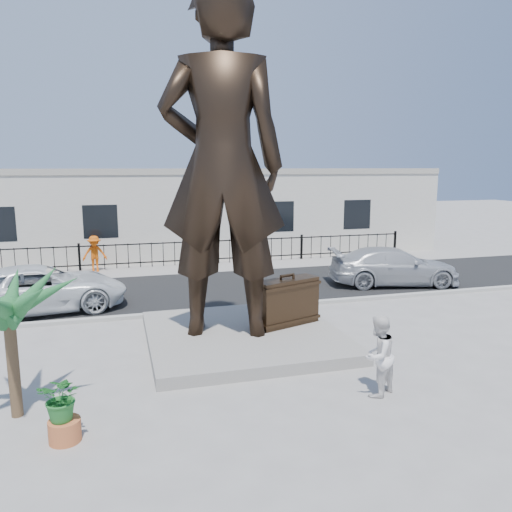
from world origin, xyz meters
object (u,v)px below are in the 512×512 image
(car_white, at_px, (40,289))
(statue, at_px, (222,165))
(tourist, at_px, (378,356))
(suitcase, at_px, (287,302))

(car_white, bearing_deg, statue, -139.85)
(statue, relative_size, car_white, 1.63)
(statue, height_order, tourist, statue)
(tourist, bearing_deg, statue, -89.05)
(tourist, distance_m, car_white, 11.58)
(suitcase, distance_m, car_white, 8.43)
(suitcase, xyz_separation_m, tourist, (0.57, -4.19, -0.10))
(statue, distance_m, tourist, 6.17)
(tourist, relative_size, car_white, 0.31)
(statue, bearing_deg, suitcase, -160.63)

